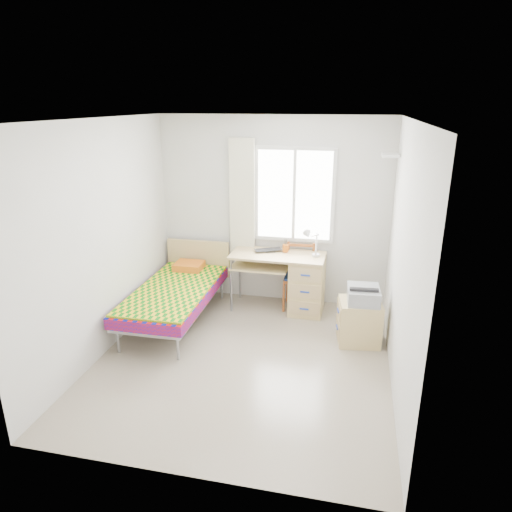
{
  "coord_description": "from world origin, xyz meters",
  "views": [
    {
      "loc": [
        1.1,
        -4.37,
        2.76
      ],
      "look_at": [
        0.02,
        0.55,
        1.05
      ],
      "focal_mm": 32.0,
      "sensor_mm": 36.0,
      "label": 1
    }
  ],
  "objects_px": {
    "bed": "(177,291)",
    "chair": "(300,272)",
    "cabinet": "(359,322)",
    "desk": "(302,281)",
    "printer": "(363,294)"
  },
  "relations": [
    {
      "from": "printer",
      "to": "bed",
      "type": "bearing_deg",
      "value": 174.29
    },
    {
      "from": "chair",
      "to": "printer",
      "type": "height_order",
      "value": "chair"
    },
    {
      "from": "bed",
      "to": "desk",
      "type": "height_order",
      "value": "bed"
    },
    {
      "from": "bed",
      "to": "chair",
      "type": "xyz_separation_m",
      "value": [
        1.51,
        0.77,
        0.1
      ]
    },
    {
      "from": "bed",
      "to": "cabinet",
      "type": "bearing_deg",
      "value": -2.46
    },
    {
      "from": "bed",
      "to": "cabinet",
      "type": "relative_size",
      "value": 3.58
    },
    {
      "from": "bed",
      "to": "desk",
      "type": "xyz_separation_m",
      "value": [
        1.56,
        0.64,
        0.02
      ]
    },
    {
      "from": "chair",
      "to": "cabinet",
      "type": "bearing_deg",
      "value": -49.78
    },
    {
      "from": "bed",
      "to": "desk",
      "type": "distance_m",
      "value": 1.69
    },
    {
      "from": "printer",
      "to": "desk",
      "type": "bearing_deg",
      "value": 134.23
    },
    {
      "from": "cabinet",
      "to": "printer",
      "type": "relative_size",
      "value": 1.23
    },
    {
      "from": "bed",
      "to": "chair",
      "type": "relative_size",
      "value": 2.14
    },
    {
      "from": "chair",
      "to": "cabinet",
      "type": "distance_m",
      "value": 1.21
    },
    {
      "from": "bed",
      "to": "chair",
      "type": "distance_m",
      "value": 1.7
    },
    {
      "from": "cabinet",
      "to": "bed",
      "type": "bearing_deg",
      "value": 169.98
    }
  ]
}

